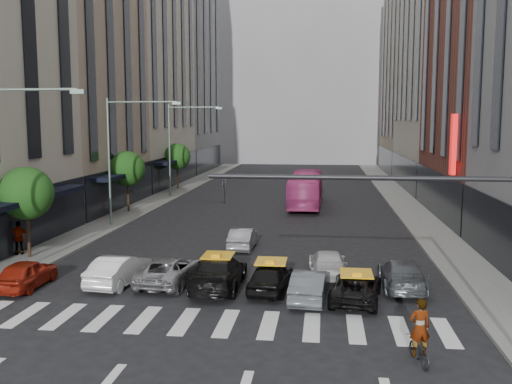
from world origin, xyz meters
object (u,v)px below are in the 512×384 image
(streetlamp_far, at_px, (179,138))
(motorcycle, at_px, (419,351))
(taxi_center, at_px, (271,277))
(bus, at_px, (306,189))
(pedestrian_far, at_px, (19,238))
(streetlamp_mid, at_px, (122,144))
(car_red, at_px, (26,274))
(taxi_left, at_px, (218,272))
(car_white_front, at_px, (119,270))

(streetlamp_far, relative_size, motorcycle, 5.72)
(taxi_center, bearing_deg, bus, -85.13)
(motorcycle, height_order, pedestrian_far, pedestrian_far)
(motorcycle, bearing_deg, bus, -94.80)
(streetlamp_mid, height_order, streetlamp_far, same)
(car_red, distance_m, taxi_left, 8.74)
(streetlamp_far, bearing_deg, pedestrian_far, -95.71)
(motorcycle, xyz_separation_m, pedestrian_far, (-19.79, 11.73, 0.68))
(streetlamp_far, distance_m, taxi_center, 33.03)
(streetlamp_mid, xyz_separation_m, bus, (12.65, 11.21, -4.36))
(streetlamp_far, height_order, car_red, streetlamp_far)
(streetlamp_mid, bearing_deg, streetlamp_far, 90.00)
(car_red, relative_size, pedestrian_far, 2.05)
(taxi_center, xyz_separation_m, motorcycle, (5.29, -6.96, -0.27))
(taxi_center, relative_size, bus, 0.36)
(streetlamp_far, distance_m, car_white_front, 30.87)
(car_white_front, bearing_deg, pedestrian_far, -23.88)
(streetlamp_far, height_order, motorcycle, streetlamp_far)
(taxi_left, bearing_deg, pedestrian_far, -21.04)
(car_white_front, bearing_deg, motorcycle, 156.78)
(taxi_left, height_order, motorcycle, taxi_left)
(streetlamp_mid, relative_size, taxi_left, 1.72)
(car_red, height_order, taxi_left, taxi_left)
(bus, xyz_separation_m, motorcycle, (4.59, -32.52, -1.13))
(streetlamp_mid, distance_m, motorcycle, 27.96)
(streetlamp_far, relative_size, pedestrian_far, 4.76)
(car_red, height_order, pedestrian_far, pedestrian_far)
(car_white_front, bearing_deg, car_red, 21.88)
(streetlamp_mid, relative_size, motorcycle, 5.72)
(taxi_left, distance_m, bus, 25.55)
(taxi_left, relative_size, motorcycle, 3.32)
(car_white_front, bearing_deg, streetlamp_mid, -63.77)
(bus, height_order, motorcycle, bus)
(car_red, bearing_deg, car_white_front, -166.50)
(taxi_left, bearing_deg, streetlamp_mid, -56.38)
(taxi_left, distance_m, taxi_center, 2.42)
(car_red, bearing_deg, pedestrian_far, -59.51)
(car_white_front, xyz_separation_m, bus, (7.81, 25.25, 0.85))
(streetlamp_mid, relative_size, taxi_center, 2.25)
(car_red, bearing_deg, bus, -115.37)
(streetlamp_mid, distance_m, car_white_front, 15.74)
(taxi_left, height_order, bus, bus)
(streetlamp_far, relative_size, taxi_left, 1.72)
(streetlamp_far, bearing_deg, taxi_center, -68.52)
(streetlamp_mid, bearing_deg, pedestrian_far, -104.94)
(taxi_left, bearing_deg, car_white_front, -1.61)
(motorcycle, distance_m, pedestrian_far, 23.02)
(streetlamp_mid, height_order, taxi_center, streetlamp_mid)
(pedestrian_far, bearing_deg, streetlamp_far, -118.57)
(streetlamp_mid, distance_m, pedestrian_far, 11.02)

